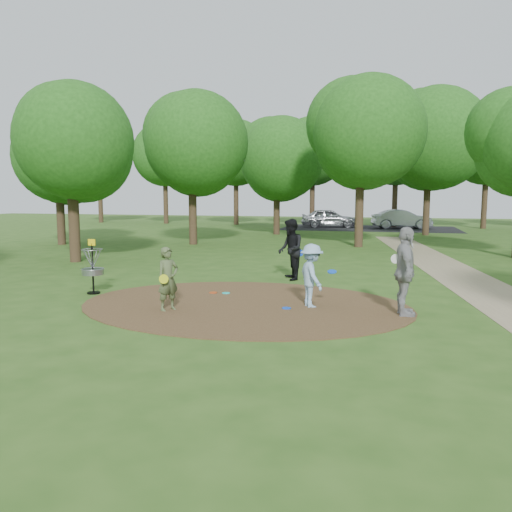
# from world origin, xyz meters

# --- Properties ---
(ground) EXTENTS (100.00, 100.00, 0.00)m
(ground) POSITION_xyz_m (0.00, 0.00, 0.00)
(ground) COLOR #2D5119
(ground) RESTS_ON ground
(dirt_clearing) EXTENTS (8.40, 8.40, 0.02)m
(dirt_clearing) POSITION_xyz_m (0.00, 0.00, 0.01)
(dirt_clearing) COLOR #47301C
(dirt_clearing) RESTS_ON ground
(footpath) EXTENTS (7.55, 39.89, 0.01)m
(footpath) POSITION_xyz_m (6.50, 2.00, 0.01)
(footpath) COLOR #8C7A5B
(footpath) RESTS_ON ground
(parking_lot) EXTENTS (14.00, 8.00, 0.01)m
(parking_lot) POSITION_xyz_m (2.00, 30.00, 0.00)
(parking_lot) COLOR black
(parking_lot) RESTS_ON ground
(player_observer_with_disc) EXTENTS (0.61, 0.67, 1.54)m
(player_observer_with_disc) POSITION_xyz_m (-1.57, -1.08, 0.77)
(player_observer_with_disc) COLOR #4A5A34
(player_observer_with_disc) RESTS_ON ground
(player_throwing_with_disc) EXTENTS (1.13, 1.17, 1.58)m
(player_throwing_with_disc) POSITION_xyz_m (1.69, 0.17, 0.79)
(player_throwing_with_disc) COLOR #8DB4D3
(player_throwing_with_disc) RESTS_ON ground
(player_walking_with_disc) EXTENTS (1.05, 1.18, 1.99)m
(player_walking_with_disc) POSITION_xyz_m (0.44, 3.95, 1.00)
(player_walking_with_disc) COLOR black
(player_walking_with_disc) RESTS_ON ground
(player_waiting_with_disc) EXTENTS (0.65, 1.26, 2.05)m
(player_waiting_with_disc) POSITION_xyz_m (3.88, -0.17, 1.03)
(player_waiting_with_disc) COLOR gray
(player_waiting_with_disc) RESTS_ON ground
(disc_ground_cyan) EXTENTS (0.22, 0.22, 0.02)m
(disc_ground_cyan) POSITION_xyz_m (-0.86, 1.18, 0.03)
(disc_ground_cyan) COLOR #1AD4CF
(disc_ground_cyan) RESTS_ON dirt_clearing
(disc_ground_blue) EXTENTS (0.22, 0.22, 0.02)m
(disc_ground_blue) POSITION_xyz_m (1.14, -0.22, 0.03)
(disc_ground_blue) COLOR blue
(disc_ground_blue) RESTS_ON dirt_clearing
(disc_ground_red) EXTENTS (0.22, 0.22, 0.02)m
(disc_ground_red) POSITION_xyz_m (-1.24, 1.15, 0.03)
(disc_ground_red) COLOR #C33D13
(disc_ground_red) RESTS_ON dirt_clearing
(car_left) EXTENTS (4.91, 2.81, 1.57)m
(car_left) POSITION_xyz_m (-1.34, 30.38, 0.79)
(car_left) COLOR #AAAAB1
(car_left) RESTS_ON ground
(car_right) EXTENTS (4.93, 2.59, 1.55)m
(car_right) POSITION_xyz_m (4.57, 30.47, 0.77)
(car_right) COLOR #A6A7AE
(car_right) RESTS_ON ground
(disc_golf_basket) EXTENTS (0.63, 0.63, 1.54)m
(disc_golf_basket) POSITION_xyz_m (-4.50, 0.30, 0.87)
(disc_golf_basket) COLOR black
(disc_golf_basket) RESTS_ON ground
(tree_ring) EXTENTS (36.94, 45.93, 9.66)m
(tree_ring) POSITION_xyz_m (0.98, 10.52, 5.24)
(tree_ring) COLOR #332316
(tree_ring) RESTS_ON ground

